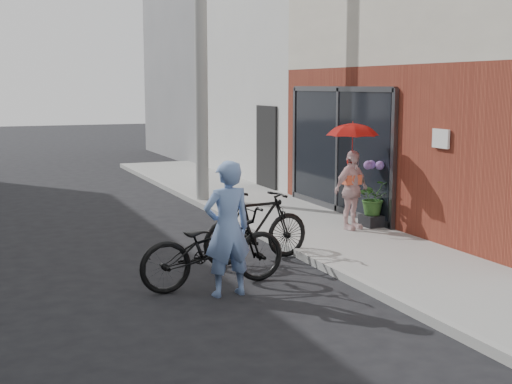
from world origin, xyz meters
TOP-DOWN VIEW (x-y plane):
  - ground at (0.00, 0.00)m, footprint 80.00×80.00m
  - sidewalk at (2.10, 2.00)m, footprint 2.20×24.00m
  - curb at (0.94, 2.00)m, footprint 0.12×24.00m
  - plaster_building at (7.20, 9.00)m, footprint 8.00×6.00m
  - east_building_far at (7.20, 16.00)m, footprint 8.00×8.00m
  - utility_pole at (1.10, 6.00)m, footprint 0.28×0.28m
  - officer at (-0.79, -0.79)m, footprint 0.66×0.46m
  - bike_left at (-0.83, -0.36)m, footprint 2.09×0.88m
  - bike_right at (0.22, 0.69)m, footprint 1.86×0.79m
  - kimono_woman at (2.49, 1.80)m, footprint 0.89×0.60m
  - parasol at (2.49, 1.80)m, footprint 0.87×0.87m
  - planter at (2.99, 1.87)m, footprint 0.41×0.41m
  - potted_plant at (2.99, 1.87)m, footprint 0.58×0.51m

SIDE VIEW (x-z plane):
  - ground at x=0.00m, z-range 0.00..0.00m
  - sidewalk at x=2.10m, z-range 0.00..0.12m
  - curb at x=0.94m, z-range 0.00..0.12m
  - planter at x=2.99m, z-range 0.12..0.33m
  - bike_left at x=-0.83m, z-range 0.00..1.07m
  - bike_right at x=0.22m, z-range 0.00..1.09m
  - potted_plant at x=2.99m, z-range 0.33..0.97m
  - kimono_woman at x=2.49m, z-range 0.12..1.52m
  - officer at x=-0.79m, z-range 0.00..1.73m
  - parasol at x=2.49m, z-range 1.52..2.28m
  - plaster_building at x=7.20m, z-range 0.00..7.00m
  - east_building_far at x=7.20m, z-range 0.00..7.00m
  - utility_pole at x=1.10m, z-range 0.00..7.00m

